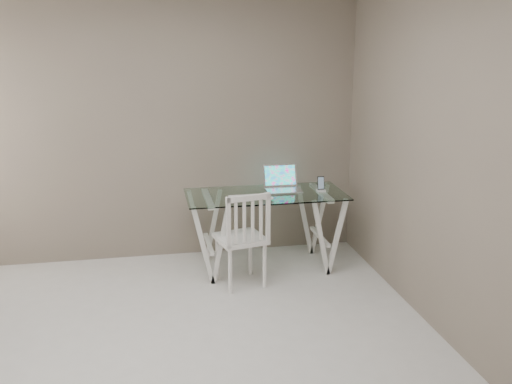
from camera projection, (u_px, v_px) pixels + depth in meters
room at (153, 118)px, 3.34m from camera, size 4.50×4.52×2.71m
desk at (265, 230)px, 5.49m from camera, size 1.50×0.70×0.75m
chair at (244, 235)px, 5.02m from camera, size 0.48×0.48×0.89m
laptop at (282, 184)px, 5.53m from camera, size 0.34×0.31×0.23m
keyboard at (243, 197)px, 5.28m from camera, size 0.27×0.12×0.01m
mouse at (268, 199)px, 5.17m from camera, size 0.11×0.06×0.03m
phone_dock at (321, 187)px, 5.47m from camera, size 0.08×0.08×0.14m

